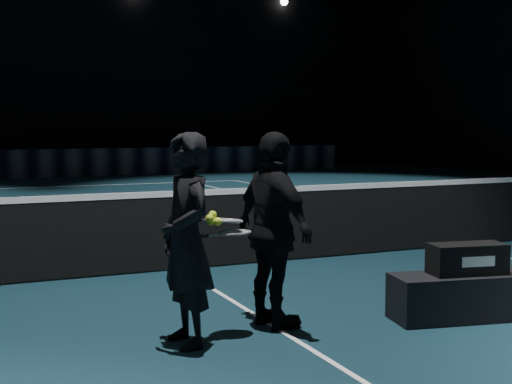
# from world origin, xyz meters

# --- Properties ---
(floor) EXTENTS (36.00, 36.00, 0.00)m
(floor) POSITION_xyz_m (0.00, 0.00, 0.00)
(floor) COLOR black
(floor) RESTS_ON ground
(wall_back) EXTENTS (30.00, 0.00, 30.00)m
(wall_back) POSITION_xyz_m (0.00, 18.00, 5.00)
(wall_back) COLOR black
(wall_back) RESTS_ON ground
(court_lines) EXTENTS (10.98, 23.78, 0.01)m
(court_lines) POSITION_xyz_m (0.00, 0.00, 0.00)
(court_lines) COLOR white
(court_lines) RESTS_ON floor
(net_mesh) EXTENTS (12.80, 0.02, 0.86)m
(net_mesh) POSITION_xyz_m (0.00, 0.00, 0.45)
(net_mesh) COLOR black
(net_mesh) RESTS_ON floor
(net_tape) EXTENTS (12.80, 0.03, 0.07)m
(net_tape) POSITION_xyz_m (0.00, 0.00, 0.92)
(net_tape) COLOR white
(net_tape) RESTS_ON net_mesh
(sponsor_backdrop) EXTENTS (22.00, 0.15, 0.90)m
(sponsor_backdrop) POSITION_xyz_m (0.00, 15.50, 0.45)
(sponsor_backdrop) COLOR black
(sponsor_backdrop) RESTS_ON floor
(player_bench) EXTENTS (1.42, 0.69, 0.41)m
(player_bench) POSITION_xyz_m (1.69, -3.06, 0.20)
(player_bench) COLOR black
(player_bench) RESTS_ON floor
(racket_bag) EXTENTS (0.72, 0.41, 0.27)m
(racket_bag) POSITION_xyz_m (1.69, -3.06, 0.54)
(racket_bag) COLOR black
(racket_bag) RESTS_ON player_bench
(bag_signature) EXTENTS (0.31, 0.06, 0.09)m
(bag_signature) POSITION_xyz_m (1.69, -3.20, 0.54)
(bag_signature) COLOR white
(bag_signature) RESTS_ON racket_bag
(player_a) EXTENTS (0.46, 0.65, 1.68)m
(player_a) POSITION_xyz_m (-0.83, -2.77, 0.84)
(player_a) COLOR black
(player_a) RESTS_ON floor
(player_b) EXTENTS (0.57, 1.04, 1.68)m
(player_b) POSITION_xyz_m (0.00, -2.61, 0.84)
(player_b) COLOR black
(player_b) RESTS_ON floor
(racket_lower) EXTENTS (0.71, 0.35, 0.03)m
(racket_lower) POSITION_xyz_m (-0.39, -2.68, 0.85)
(racket_lower) COLOR black
(racket_lower) RESTS_ON player_a
(racket_upper) EXTENTS (0.71, 0.39, 0.10)m
(racket_upper) POSITION_xyz_m (-0.45, -2.65, 0.95)
(racket_upper) COLOR black
(racket_upper) RESTS_ON player_b
(tennis_balls) EXTENTS (0.12, 0.10, 0.12)m
(tennis_balls) POSITION_xyz_m (-0.58, -2.72, 0.98)
(tennis_balls) COLOR #D6EF32
(tennis_balls) RESTS_ON racket_upper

